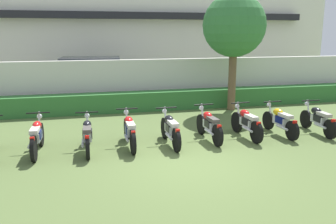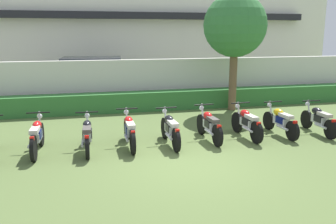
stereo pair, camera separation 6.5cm
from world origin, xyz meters
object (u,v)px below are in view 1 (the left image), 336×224
motorcycle_in_row_1 (37,136)px  motorcycle_in_row_8 (318,119)px  motorcycle_in_row_5 (209,125)px  motorcycle_in_row_6 (246,122)px  parked_car (94,78)px  motorcycle_in_row_4 (170,129)px  tree_near_inspector (234,26)px  motorcycle_in_row_3 (129,130)px  motorcycle_in_row_7 (280,121)px  motorcycle_in_row_2 (87,135)px

motorcycle_in_row_1 → motorcycle_in_row_8: bearing=-88.3°
motorcycle_in_row_8 → motorcycle_in_row_5: bearing=90.8°
motorcycle_in_row_5 → motorcycle_in_row_6: size_ratio=1.02×
parked_car → motorcycle_in_row_5: (2.78, -7.91, -0.49)m
motorcycle_in_row_4 → motorcycle_in_row_5: (1.19, 0.17, -0.00)m
tree_near_inspector → motorcycle_in_row_1: size_ratio=2.36×
parked_car → motorcycle_in_row_1: parked_car is taller
motorcycle_in_row_3 → motorcycle_in_row_7: (4.55, 0.06, -0.02)m
motorcycle_in_row_4 → motorcycle_in_row_7: (3.44, 0.15, -0.01)m
motorcycle_in_row_2 → motorcycle_in_row_7: size_ratio=0.99×
parked_car → motorcycle_in_row_7: (5.03, -7.92, -0.50)m
motorcycle_in_row_5 → motorcycle_in_row_7: 2.26m
motorcycle_in_row_1 → motorcycle_in_row_3: 2.36m
motorcycle_in_row_4 → motorcycle_in_row_1: bearing=87.3°
motorcycle_in_row_7 → motorcycle_in_row_3: bearing=89.3°
tree_near_inspector → motorcycle_in_row_6: tree_near_inspector is taller
motorcycle_in_row_2 → motorcycle_in_row_8: size_ratio=0.99×
parked_car → motorcycle_in_row_8: (6.25, -8.06, -0.49)m
motorcycle_in_row_3 → motorcycle_in_row_5: size_ratio=1.01×
motorcycle_in_row_2 → motorcycle_in_row_8: 6.88m
parked_car → motorcycle_in_row_7: 9.40m
motorcycle_in_row_4 → motorcycle_in_row_8: motorcycle_in_row_4 is taller
motorcycle_in_row_1 → motorcycle_in_row_6: 5.80m
motorcycle_in_row_7 → tree_near_inspector: bearing=-2.9°
motorcycle_in_row_3 → motorcycle_in_row_8: motorcycle_in_row_3 is taller
motorcycle_in_row_6 → motorcycle_in_row_8: 2.33m
motorcycle_in_row_5 → motorcycle_in_row_6: 1.15m
parked_car → motorcycle_in_row_2: 8.12m
parked_car → tree_near_inspector: (5.12, -4.19, 2.32)m
motorcycle_in_row_4 → motorcycle_in_row_8: (4.66, 0.02, -0.01)m
tree_near_inspector → motorcycle_in_row_2: 7.49m
motorcycle_in_row_1 → motorcycle_in_row_4: 3.47m
motorcycle_in_row_8 → tree_near_inspector: bearing=19.5°
tree_near_inspector → motorcycle_in_row_4: tree_near_inspector is taller
parked_car → motorcycle_in_row_8: parked_car is taller
tree_near_inspector → motorcycle_in_row_2: size_ratio=2.45×
parked_car → tree_near_inspector: bearing=-33.1°
motorcycle_in_row_4 → motorcycle_in_row_6: bearing=-87.1°
motorcycle_in_row_5 → motorcycle_in_row_7: size_ratio=1.01×
motorcycle_in_row_6 → parked_car: bearing=24.9°
parked_car → motorcycle_in_row_5: bearing=-64.5°
motorcycle_in_row_1 → motorcycle_in_row_4: (3.46, -0.14, -0.01)m
motorcycle_in_row_2 → motorcycle_in_row_5: (3.40, 0.17, 0.01)m
tree_near_inspector → motorcycle_in_row_3: size_ratio=2.37×
motorcycle_in_row_6 → motorcycle_in_row_8: motorcycle_in_row_6 is taller
parked_car → tree_near_inspector: size_ratio=1.04×
tree_near_inspector → motorcycle_in_row_3: bearing=-140.7°
tree_near_inspector → motorcycle_in_row_3: 6.62m
motorcycle_in_row_6 → motorcycle_in_row_7: size_ratio=0.99×
motorcycle_in_row_7 → motorcycle_in_row_8: size_ratio=1.00×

